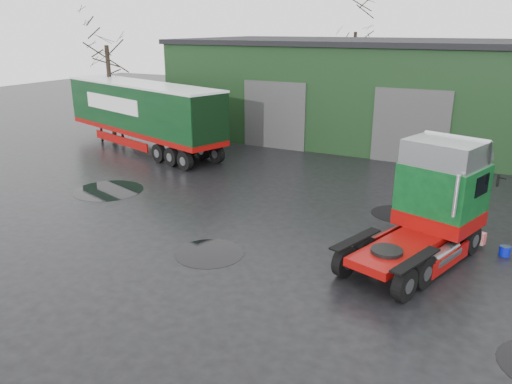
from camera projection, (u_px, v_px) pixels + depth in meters
ground at (259, 255)px, 16.26m from camera, size 100.00×100.00×0.00m
warehouse at (431, 92)px, 31.28m from camera, size 32.40×12.40×6.30m
hero_tractor at (415, 208)px, 15.09m from camera, size 4.35×6.57×3.77m
trailer_left at (142, 117)px, 29.61m from camera, size 13.08×6.51×4.01m
wash_bucket at (505, 251)px, 16.21m from camera, size 0.41×0.41×0.32m
tree_left at (109, 72)px, 32.40m from camera, size 4.40×4.40×8.50m
tree_back_a at (354, 55)px, 42.68m from camera, size 4.40×4.40×9.50m
puddle_0 at (210, 253)px, 16.42m from camera, size 2.31×2.31×0.01m
puddle_1 at (397, 214)px, 19.85m from camera, size 2.04×2.04×0.01m
puddle_2 at (108, 190)px, 22.68m from camera, size 3.14×3.14×0.01m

